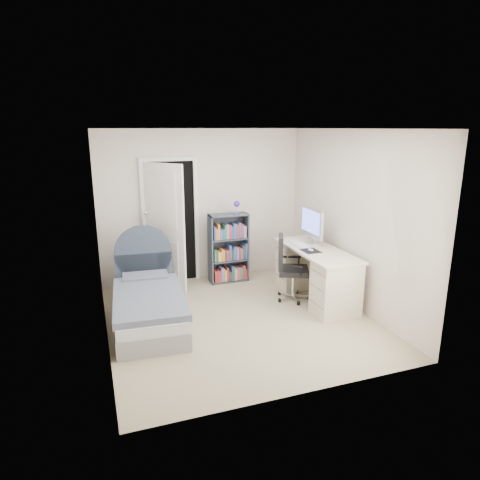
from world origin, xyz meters
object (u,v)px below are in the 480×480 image
object	(u,v)px
bookcase	(229,250)
bed	(149,303)
office_chair	(288,265)
desk	(315,272)
floor_lamp	(146,256)
nightstand	(132,271)

from	to	relation	value
bookcase	bed	bearing A→B (deg)	-143.27
bookcase	office_chair	world-z (taller)	bookcase
desk	office_chair	size ratio (longest dim) A/B	1.65
bookcase	desk	world-z (taller)	bookcase
desk	bed	bearing A→B (deg)	178.26
floor_lamp	bookcase	distance (m)	1.36
nightstand	office_chair	bearing A→B (deg)	-25.14
floor_lamp	desk	xyz separation A→B (m)	(2.30, -1.37, -0.08)
floor_lamp	desk	distance (m)	2.68
bookcase	office_chair	distance (m)	1.19
nightstand	floor_lamp	size ratio (longest dim) A/B	0.43
bookcase	desk	distance (m)	1.53
bed	bookcase	size ratio (longest dim) A/B	1.39
bookcase	office_chair	bearing A→B (deg)	-60.85
floor_lamp	office_chair	size ratio (longest dim) A/B	1.29
office_chair	floor_lamp	bearing A→B (deg)	147.69
floor_lamp	bookcase	size ratio (longest dim) A/B	0.93
floor_lamp	office_chair	distance (m)	2.28
nightstand	bed	bearing A→B (deg)	-85.28
floor_lamp	desk	bearing A→B (deg)	-30.70
bed	desk	size ratio (longest dim) A/B	1.17
floor_lamp	desk	world-z (taller)	desk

